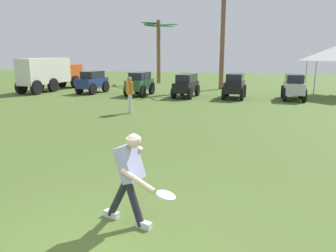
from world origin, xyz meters
name	(u,v)px	position (x,y,z in m)	size (l,w,h in m)	color
frisbee_thrower	(130,174)	(0.15, 0.89, 0.80)	(1.00, 0.67, 1.43)	#23232D
frisbee_in_flight	(166,195)	(0.81, 0.47, 0.72)	(0.31, 0.32, 0.09)	white
teammate_near_sideline	(130,91)	(-3.16, 9.77, 0.94)	(0.37, 0.42, 1.56)	silver
parked_car_slot_a	(93,81)	(-8.04, 16.02, 0.74)	(1.39, 2.44, 1.40)	navy
parked_car_slot_b	(140,83)	(-4.71, 15.66, 0.74)	(1.31, 2.41, 1.40)	#235133
parked_car_slot_c	(186,85)	(-1.80, 15.55, 0.72)	(1.35, 2.48, 1.34)	black
parked_car_slot_d	(235,85)	(0.99, 15.69, 0.74)	(1.30, 2.41, 1.40)	black
parked_car_slot_e	(294,86)	(4.18, 15.84, 0.74)	(1.21, 2.37, 1.40)	#B7BABF
box_truck	(50,73)	(-11.47, 16.62, 1.23)	(1.70, 5.96, 2.20)	#CC4C19
palm_tree_far_left	(159,44)	(-5.80, 23.95, 3.26)	(3.09, 3.76, 5.22)	brown
palm_tree_left_of_centre	(223,26)	(-0.20, 20.41, 4.36)	(3.77, 3.34, 7.15)	brown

